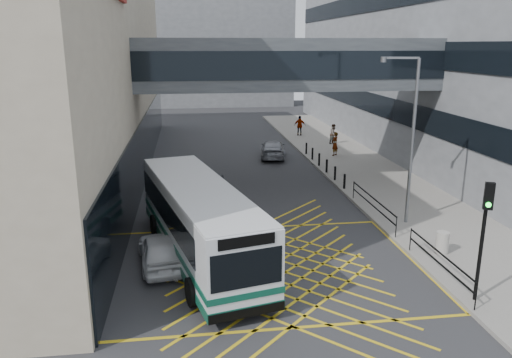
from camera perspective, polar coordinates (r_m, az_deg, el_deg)
name	(u,v)px	position (r m, az deg, el deg)	size (l,w,h in m)	color
ground	(269,267)	(20.37, 1.54, -10.03)	(120.00, 120.00, 0.00)	#333335
building_right	(497,28)	(50.11, 25.83, 15.26)	(24.09, 44.00, 20.00)	gray
building_far	(192,42)	(78.19, -7.27, 15.31)	(28.00, 16.00, 18.00)	gray
skybridge	(287,64)	(30.80, 3.61, 12.97)	(20.00, 4.10, 3.00)	#494E53
pavement	(360,169)	(36.33, 11.81, 1.17)	(6.00, 54.00, 0.16)	gray
box_junction	(269,267)	(20.37, 1.54, -10.02)	(12.00, 9.00, 0.01)	gold
bus	(199,219)	(20.73, -6.59, -4.58)	(5.19, 11.62, 3.18)	silver
car_white	(160,250)	(20.58, -10.93, -7.98)	(1.74, 4.27, 1.36)	white
car_dark	(206,185)	(29.22, -5.77, -0.71)	(1.78, 4.55, 1.42)	#222328
car_silver	(273,148)	(39.38, 1.94, 3.52)	(1.95, 4.61, 1.43)	gray
traffic_light	(485,225)	(18.08, 24.66, -4.82)	(0.35, 0.50, 4.25)	black
street_lamp	(409,131)	(24.71, 17.11, 5.23)	(1.78, 0.74, 7.95)	slate
litter_bin	(442,243)	(22.49, 20.51, -6.81)	(0.54, 0.54, 0.93)	#ADA89E
kerb_railings	(399,224)	(23.31, 15.98, -4.97)	(0.05, 12.54, 1.00)	black
bollards	(323,163)	(35.39, 7.65, 1.87)	(0.14, 10.14, 0.90)	black
pedestrian_a	(335,144)	(39.73, 9.00, 3.98)	(0.73, 0.52, 1.84)	gray
pedestrian_b	(334,134)	(44.52, 8.87, 5.11)	(0.84, 0.49, 1.72)	gray
pedestrian_c	(300,126)	(48.18, 5.03, 6.09)	(1.12, 0.54, 1.89)	gray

